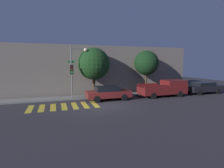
{
  "coord_description": "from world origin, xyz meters",
  "views": [
    {
      "loc": [
        -3.61,
        -14.23,
        3.64
      ],
      "look_at": [
        1.77,
        2.1,
        1.6
      ],
      "focal_mm": 28.0,
      "sensor_mm": 36.0,
      "label": 1
    }
  ],
  "objects_px": {
    "traffic_light_pole": "(75,66)",
    "tree_midblock": "(146,63)",
    "sedan_middle": "(204,87)",
    "tree_near_corner": "(94,64)",
    "sedan_near_corner": "(108,93)",
    "pickup_truck": "(165,88)"
  },
  "relations": [
    {
      "from": "tree_midblock",
      "to": "traffic_light_pole",
      "type": "bearing_deg",
      "value": -174.04
    },
    {
      "from": "tree_near_corner",
      "to": "traffic_light_pole",
      "type": "bearing_deg",
      "value": -157.0
    },
    {
      "from": "traffic_light_pole",
      "to": "tree_midblock",
      "type": "bearing_deg",
      "value": 5.96
    },
    {
      "from": "sedan_middle",
      "to": "tree_midblock",
      "type": "height_order",
      "value": "tree_midblock"
    },
    {
      "from": "pickup_truck",
      "to": "tree_midblock",
      "type": "relative_size",
      "value": 1.03
    },
    {
      "from": "pickup_truck",
      "to": "tree_near_corner",
      "type": "bearing_deg",
      "value": 164.07
    },
    {
      "from": "sedan_near_corner",
      "to": "sedan_middle",
      "type": "height_order",
      "value": "sedan_middle"
    },
    {
      "from": "pickup_truck",
      "to": "tree_midblock",
      "type": "distance_m",
      "value": 3.7
    },
    {
      "from": "sedan_near_corner",
      "to": "traffic_light_pole",
      "type": "bearing_deg",
      "value": 157.29
    },
    {
      "from": "traffic_light_pole",
      "to": "tree_midblock",
      "type": "distance_m",
      "value": 8.47
    },
    {
      "from": "traffic_light_pole",
      "to": "sedan_near_corner",
      "type": "distance_m",
      "value": 4.24
    },
    {
      "from": "sedan_middle",
      "to": "tree_near_corner",
      "type": "height_order",
      "value": "tree_near_corner"
    },
    {
      "from": "traffic_light_pole",
      "to": "tree_near_corner",
      "type": "height_order",
      "value": "tree_near_corner"
    },
    {
      "from": "sedan_near_corner",
      "to": "sedan_middle",
      "type": "xyz_separation_m",
      "value": [
        12.06,
        0.0,
        0.01
      ]
    },
    {
      "from": "pickup_truck",
      "to": "tree_midblock",
      "type": "xyz_separation_m",
      "value": [
        -1.17,
        2.15,
        2.78
      ]
    },
    {
      "from": "tree_near_corner",
      "to": "sedan_near_corner",
      "type": "bearing_deg",
      "value": -65.97
    },
    {
      "from": "tree_midblock",
      "to": "pickup_truck",
      "type": "bearing_deg",
      "value": -61.35
    },
    {
      "from": "sedan_middle",
      "to": "tree_midblock",
      "type": "relative_size",
      "value": 0.87
    },
    {
      "from": "sedan_middle",
      "to": "traffic_light_pole",
      "type": "bearing_deg",
      "value": 175.2
    },
    {
      "from": "sedan_middle",
      "to": "pickup_truck",
      "type": "bearing_deg",
      "value": -180.0
    },
    {
      "from": "traffic_light_pole",
      "to": "tree_near_corner",
      "type": "distance_m",
      "value": 2.26
    },
    {
      "from": "pickup_truck",
      "to": "sedan_middle",
      "type": "bearing_deg",
      "value": 0.0
    }
  ]
}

